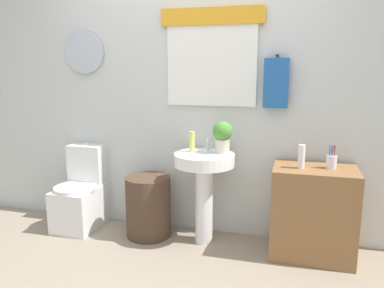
{
  "coord_description": "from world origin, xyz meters",
  "views": [
    {
      "loc": [
        0.89,
        -2.14,
        1.49
      ],
      "look_at": [
        0.08,
        0.8,
        0.87
      ],
      "focal_mm": 35.53,
      "sensor_mm": 36.0,
      "label": 1
    }
  ],
  "objects_px": {
    "pedestal_sink": "(204,176)",
    "soap_bottle": "(192,142)",
    "toilet": "(81,196)",
    "lotion_bottle": "(302,157)",
    "toothbrush_cup": "(331,161)",
    "potted_plant": "(223,135)",
    "wooden_cabinet": "(313,212)",
    "laundry_hamper": "(148,206)"
  },
  "relations": [
    {
      "from": "pedestal_sink",
      "to": "soap_bottle",
      "type": "height_order",
      "value": "soap_bottle"
    },
    {
      "from": "wooden_cabinet",
      "to": "soap_bottle",
      "type": "xyz_separation_m",
      "value": [
        -1.01,
        0.05,
        0.51
      ]
    },
    {
      "from": "toothbrush_cup",
      "to": "lotion_bottle",
      "type": "bearing_deg",
      "value": -165.01
    },
    {
      "from": "laundry_hamper",
      "to": "toothbrush_cup",
      "type": "bearing_deg",
      "value": 0.75
    },
    {
      "from": "wooden_cabinet",
      "to": "soap_bottle",
      "type": "height_order",
      "value": "soap_bottle"
    },
    {
      "from": "laundry_hamper",
      "to": "potted_plant",
      "type": "distance_m",
      "value": 0.93
    },
    {
      "from": "toilet",
      "to": "wooden_cabinet",
      "type": "bearing_deg",
      "value": -1.02
    },
    {
      "from": "toilet",
      "to": "soap_bottle",
      "type": "xyz_separation_m",
      "value": [
        1.09,
        0.01,
        0.58
      ]
    },
    {
      "from": "pedestal_sink",
      "to": "potted_plant",
      "type": "xyz_separation_m",
      "value": [
        0.14,
        0.06,
        0.35
      ]
    },
    {
      "from": "toilet",
      "to": "pedestal_sink",
      "type": "height_order",
      "value": "pedestal_sink"
    },
    {
      "from": "laundry_hamper",
      "to": "wooden_cabinet",
      "type": "xyz_separation_m",
      "value": [
        1.4,
        0.0,
        0.09
      ]
    },
    {
      "from": "potted_plant",
      "to": "toothbrush_cup",
      "type": "height_order",
      "value": "potted_plant"
    },
    {
      "from": "soap_bottle",
      "to": "wooden_cabinet",
      "type": "bearing_deg",
      "value": -2.84
    },
    {
      "from": "toilet",
      "to": "laundry_hamper",
      "type": "distance_m",
      "value": 0.7
    },
    {
      "from": "laundry_hamper",
      "to": "potted_plant",
      "type": "relative_size",
      "value": 2.03
    },
    {
      "from": "toilet",
      "to": "potted_plant",
      "type": "height_order",
      "value": "potted_plant"
    },
    {
      "from": "wooden_cabinet",
      "to": "toothbrush_cup",
      "type": "height_order",
      "value": "toothbrush_cup"
    },
    {
      "from": "pedestal_sink",
      "to": "soap_bottle",
      "type": "bearing_deg",
      "value": 157.38
    },
    {
      "from": "wooden_cabinet",
      "to": "toothbrush_cup",
      "type": "xyz_separation_m",
      "value": [
        0.11,
        0.02,
        0.42
      ]
    },
    {
      "from": "potted_plant",
      "to": "toothbrush_cup",
      "type": "bearing_deg",
      "value": -2.68
    },
    {
      "from": "wooden_cabinet",
      "to": "potted_plant",
      "type": "xyz_separation_m",
      "value": [
        -0.75,
        0.06,
        0.57
      ]
    },
    {
      "from": "laundry_hamper",
      "to": "potted_plant",
      "type": "xyz_separation_m",
      "value": [
        0.65,
        0.06,
        0.67
      ]
    },
    {
      "from": "potted_plant",
      "to": "lotion_bottle",
      "type": "xyz_separation_m",
      "value": [
        0.64,
        -0.1,
        -0.12
      ]
    },
    {
      "from": "lotion_bottle",
      "to": "toothbrush_cup",
      "type": "relative_size",
      "value": 1.0
    },
    {
      "from": "pedestal_sink",
      "to": "lotion_bottle",
      "type": "relative_size",
      "value": 4.26
    },
    {
      "from": "pedestal_sink",
      "to": "toothbrush_cup",
      "type": "height_order",
      "value": "toothbrush_cup"
    },
    {
      "from": "wooden_cabinet",
      "to": "lotion_bottle",
      "type": "distance_m",
      "value": 0.47
    },
    {
      "from": "laundry_hamper",
      "to": "wooden_cabinet",
      "type": "bearing_deg",
      "value": 0.0
    },
    {
      "from": "toilet",
      "to": "soap_bottle",
      "type": "height_order",
      "value": "soap_bottle"
    },
    {
      "from": "toilet",
      "to": "pedestal_sink",
      "type": "bearing_deg",
      "value": -1.78
    },
    {
      "from": "toilet",
      "to": "potted_plant",
      "type": "xyz_separation_m",
      "value": [
        1.35,
        0.02,
        0.65
      ]
    },
    {
      "from": "pedestal_sink",
      "to": "soap_bottle",
      "type": "relative_size",
      "value": 4.52
    },
    {
      "from": "laundry_hamper",
      "to": "pedestal_sink",
      "type": "bearing_deg",
      "value": 0.0
    },
    {
      "from": "laundry_hamper",
      "to": "toothbrush_cup",
      "type": "xyz_separation_m",
      "value": [
        1.51,
        0.02,
        0.51
      ]
    },
    {
      "from": "lotion_bottle",
      "to": "wooden_cabinet",
      "type": "bearing_deg",
      "value": 19.72
    },
    {
      "from": "wooden_cabinet",
      "to": "toothbrush_cup",
      "type": "bearing_deg",
      "value": 10.04
    },
    {
      "from": "laundry_hamper",
      "to": "lotion_bottle",
      "type": "distance_m",
      "value": 1.4
    },
    {
      "from": "soap_bottle",
      "to": "toothbrush_cup",
      "type": "xyz_separation_m",
      "value": [
        1.12,
        -0.03,
        -0.09
      ]
    },
    {
      "from": "laundry_hamper",
      "to": "soap_bottle",
      "type": "xyz_separation_m",
      "value": [
        0.39,
        0.05,
        0.6
      ]
    },
    {
      "from": "toilet",
      "to": "wooden_cabinet",
      "type": "height_order",
      "value": "toilet"
    },
    {
      "from": "pedestal_sink",
      "to": "soap_bottle",
      "type": "xyz_separation_m",
      "value": [
        -0.12,
        0.05,
        0.28
      ]
    },
    {
      "from": "laundry_hamper",
      "to": "soap_bottle",
      "type": "bearing_deg",
      "value": 7.28
    }
  ]
}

